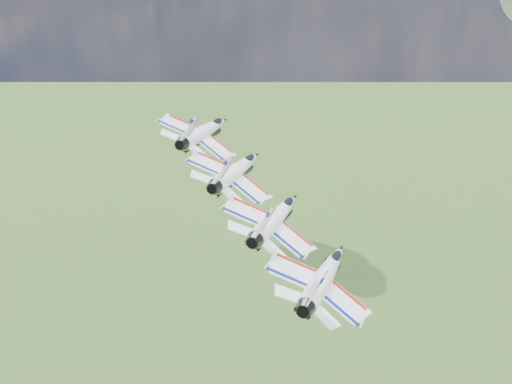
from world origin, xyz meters
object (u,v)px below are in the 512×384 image
at_px(jet_1, 237,170).
at_px(jet_3, 325,275).
at_px(jet_0, 205,131).
at_px(jet_2, 277,217).

distance_m(jet_1, jet_3, 22.59).
bearing_deg(jet_0, jet_1, -42.40).
bearing_deg(jet_3, jet_0, 137.60).
bearing_deg(jet_2, jet_1, 137.60).
xyz_separation_m(jet_0, jet_1, (8.56, -6.83, -2.75)).
height_order(jet_1, jet_3, jet_1).
height_order(jet_0, jet_3, jet_0).
bearing_deg(jet_2, jet_0, 137.60).
bearing_deg(jet_3, jet_2, 137.60).
height_order(jet_0, jet_2, jet_0).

